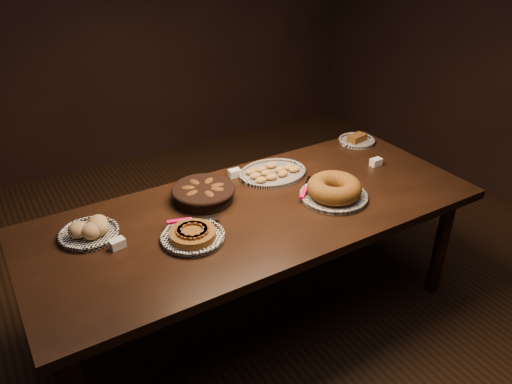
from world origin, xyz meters
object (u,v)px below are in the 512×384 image
apple_tart_plate (193,235)px  madeleine_platter (272,173)px  buffet_table (257,220)px  bundt_cake_plate (334,190)px

apple_tart_plate → madeleine_platter: apple_tart_plate is taller
buffet_table → apple_tart_plate: size_ratio=6.94×
buffet_table → madeleine_platter: 0.40m
apple_tart_plate → bundt_cake_plate: 0.82m
buffet_table → madeleine_platter: size_ratio=5.83×
apple_tart_plate → madeleine_platter: bearing=43.7°
bundt_cake_plate → buffet_table: bearing=159.1°
madeleine_platter → bundt_cake_plate: (0.14, -0.40, 0.03)m
bundt_cake_plate → madeleine_platter: bearing=104.8°
madeleine_platter → apple_tart_plate: bearing=-171.8°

